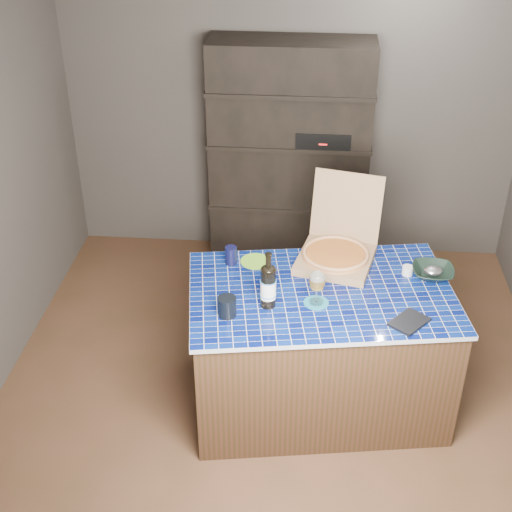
# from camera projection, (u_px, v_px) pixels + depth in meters

# --- Properties ---
(room) EXTENTS (3.50, 3.50, 3.50)m
(room) POSITION_uv_depth(u_px,v_px,m) (278.00, 212.00, 3.97)
(room) COLOR brown
(room) RESTS_ON ground
(shelving_unit) EXTENTS (1.20, 0.41, 1.80)m
(shelving_unit) POSITION_uv_depth(u_px,v_px,m) (290.00, 158.00, 5.45)
(shelving_unit) COLOR black
(shelving_unit) RESTS_ON floor
(kitchen_island) EXTENTS (1.64, 1.18, 0.82)m
(kitchen_island) POSITION_uv_depth(u_px,v_px,m) (318.00, 347.00, 4.28)
(kitchen_island) COLOR #47291C
(kitchen_island) RESTS_ON floor
(pizza_box) EXTENTS (0.54, 0.61, 0.47)m
(pizza_box) POSITION_uv_depth(u_px,v_px,m) (337.00, 252.00, 4.30)
(pizza_box) COLOR #94764C
(pizza_box) RESTS_ON kitchen_island
(mead_bottle) EXTENTS (0.09, 0.09, 0.34)m
(mead_bottle) POSITION_uv_depth(u_px,v_px,m) (268.00, 285.00, 3.87)
(mead_bottle) COLOR black
(mead_bottle) RESTS_ON kitchen_island
(teal_trivet) EXTENTS (0.14, 0.14, 0.01)m
(teal_trivet) POSITION_uv_depth(u_px,v_px,m) (316.00, 303.00, 3.96)
(teal_trivet) COLOR teal
(teal_trivet) RESTS_ON kitchen_island
(wine_glass) EXTENTS (0.09, 0.09, 0.21)m
(wine_glass) POSITION_uv_depth(u_px,v_px,m) (317.00, 282.00, 3.88)
(wine_glass) COLOR white
(wine_glass) RESTS_ON teal_trivet
(tumbler) EXTENTS (0.10, 0.10, 0.11)m
(tumbler) POSITION_uv_depth(u_px,v_px,m) (227.00, 306.00, 3.84)
(tumbler) COLOR black
(tumbler) RESTS_ON kitchen_island
(dvd_case) EXTENTS (0.24, 0.25, 0.02)m
(dvd_case) POSITION_uv_depth(u_px,v_px,m) (409.00, 322.00, 3.80)
(dvd_case) COLOR black
(dvd_case) RESTS_ON kitchen_island
(bowl) EXTENTS (0.25, 0.25, 0.06)m
(bowl) POSITION_uv_depth(u_px,v_px,m) (433.00, 272.00, 4.17)
(bowl) COLOR black
(bowl) RESTS_ON kitchen_island
(foil_contents) EXTENTS (0.11, 0.09, 0.05)m
(foil_contents) POSITION_uv_depth(u_px,v_px,m) (433.00, 271.00, 4.17)
(foil_contents) COLOR #B0B1BC
(foil_contents) RESTS_ON bowl
(white_jar) EXTENTS (0.06, 0.06, 0.05)m
(white_jar) POSITION_uv_depth(u_px,v_px,m) (407.00, 270.00, 4.20)
(white_jar) COLOR silver
(white_jar) RESTS_ON kitchen_island
(navy_cup) EXTENTS (0.07, 0.07, 0.11)m
(navy_cup) POSITION_uv_depth(u_px,v_px,m) (231.00, 255.00, 4.28)
(navy_cup) COLOR black
(navy_cup) RESTS_ON kitchen_island
(green_trivet) EXTENTS (0.18, 0.18, 0.01)m
(green_trivet) POSITION_uv_depth(u_px,v_px,m) (256.00, 261.00, 4.33)
(green_trivet) COLOR #7AC82B
(green_trivet) RESTS_ON kitchen_island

